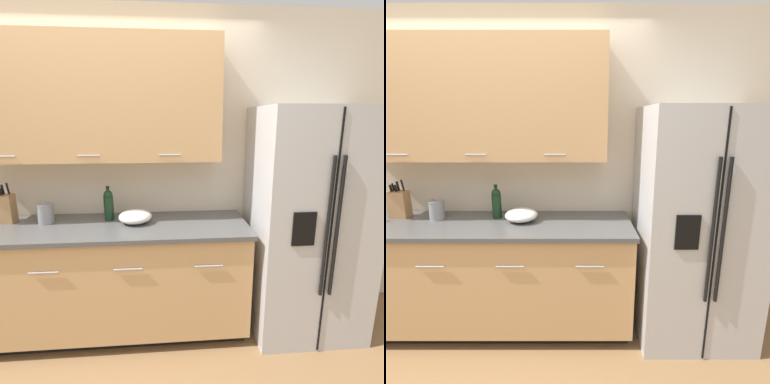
{
  "view_description": "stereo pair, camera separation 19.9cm",
  "coord_description": "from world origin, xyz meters",
  "views": [
    {
      "loc": [
        0.48,
        -1.28,
        1.73
      ],
      "look_at": [
        0.67,
        0.96,
        1.18
      ],
      "focal_mm": 28.0,
      "sensor_mm": 36.0,
      "label": 1
    },
    {
      "loc": [
        0.67,
        -1.29,
        1.73
      ],
      "look_at": [
        0.67,
        0.96,
        1.18
      ],
      "focal_mm": 28.0,
      "sensor_mm": 36.0,
      "label": 2
    }
  ],
  "objects": [
    {
      "name": "knife_block",
      "position": [
        -0.81,
        1.09,
        1.05
      ],
      "size": [
        0.14,
        0.11,
        0.32
      ],
      "color": "#A87A4C",
      "rests_on": "counter_unit"
    },
    {
      "name": "wall_back",
      "position": [
        -0.03,
        1.25,
        1.47
      ],
      "size": [
        10.0,
        0.39,
        2.6
      ],
      "color": "beige",
      "rests_on": "ground_plane"
    },
    {
      "name": "counter_unit",
      "position": [
        -0.09,
        0.96,
        0.47
      ],
      "size": [
        2.38,
        0.64,
        0.93
      ],
      "color": "black",
      "rests_on": "ground_plane"
    },
    {
      "name": "wine_bottle",
      "position": [
        -0.0,
        1.09,
        1.06
      ],
      "size": [
        0.08,
        0.08,
        0.28
      ],
      "color": "black",
      "rests_on": "counter_unit"
    },
    {
      "name": "steel_canister",
      "position": [
        -0.48,
        1.05,
        1.01
      ],
      "size": [
        0.12,
        0.12,
        0.17
      ],
      "color": "gray",
      "rests_on": "counter_unit"
    },
    {
      "name": "refrigerator",
      "position": [
        1.59,
        0.92,
        0.91
      ],
      "size": [
        0.86,
        0.73,
        1.82
      ],
      "color": "#B2B2B5",
      "rests_on": "ground_plane"
    },
    {
      "name": "mixing_bowl",
      "position": [
        0.22,
        1.0,
        0.98
      ],
      "size": [
        0.26,
        0.26,
        0.1
      ],
      "color": "white",
      "rests_on": "counter_unit"
    }
  ]
}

